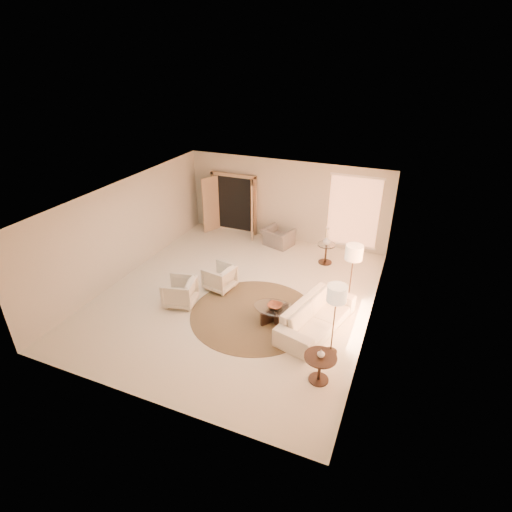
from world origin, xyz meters
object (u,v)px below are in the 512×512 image
at_px(coffee_table, 275,312).
at_px(floor_lamp_near, 354,255).
at_px(floor_lamp_far, 337,297).
at_px(accent_chair, 278,234).
at_px(armchair_right, 180,291).
at_px(armchair_left, 220,276).
at_px(side_table, 326,252).
at_px(end_table, 320,364).
at_px(sofa, 317,316).
at_px(end_vase, 321,354).
at_px(side_vase, 327,240).
at_px(bowl, 275,306).

distance_m(coffee_table, floor_lamp_near, 2.39).
bearing_deg(floor_lamp_far, accent_chair, 122.05).
distance_m(armchair_right, accent_chair, 4.46).
bearing_deg(armchair_left, side_table, 147.46).
bearing_deg(side_table, floor_lamp_far, -74.52).
height_order(end_table, floor_lamp_near, floor_lamp_near).
bearing_deg(side_table, end_table, -77.64).
xyz_separation_m(sofa, floor_lamp_near, (0.53, 1.19, 1.16)).
xyz_separation_m(armchair_left, end_vase, (3.46, -2.38, 0.31)).
relative_size(accent_chair, floor_lamp_far, 0.55).
bearing_deg(armchair_left, end_table, 65.25).
bearing_deg(side_vase, floor_lamp_far, -74.52).
bearing_deg(floor_lamp_near, side_table, 117.59).
distance_m(side_table, floor_lamp_far, 4.35).
bearing_deg(accent_chair, sofa, 138.22).
relative_size(armchair_right, coffee_table, 0.72).
bearing_deg(side_table, side_vase, 0.00).
xyz_separation_m(armchair_right, accent_chair, (1.18, 4.30, 0.01)).
distance_m(armchair_right, floor_lamp_near, 4.52).
xyz_separation_m(accent_chair, end_table, (2.89, -5.59, 0.01)).
xyz_separation_m(coffee_table, end_vase, (1.52, -1.54, 0.45)).
bearing_deg(end_table, armchair_right, 162.36).
height_order(floor_lamp_far, side_vase, floor_lamp_far).
distance_m(floor_lamp_far, bowl, 1.96).
bearing_deg(coffee_table, armchair_left, 156.67).
xyz_separation_m(sofa, armchair_left, (-2.97, 0.73, 0.03)).
height_order(bowl, end_vase, end_vase).
bearing_deg(side_vase, armchair_right, -128.83).
xyz_separation_m(sofa, floor_lamp_far, (0.53, -0.72, 1.12)).
bearing_deg(bowl, end_table, -45.32).
bearing_deg(side_table, coffee_table, -97.05).
height_order(sofa, armchair_left, armchair_left).
bearing_deg(side_table, sofa, -79.91).
distance_m(end_table, side_table, 5.11).
bearing_deg(coffee_table, side_table, 82.95).
bearing_deg(side_vase, floor_lamp_near, -62.41).
bearing_deg(floor_lamp_near, sofa, -114.07).
xyz_separation_m(armchair_right, end_vase, (4.07, -1.29, 0.29)).
relative_size(end_table, floor_lamp_far, 0.38).
relative_size(sofa, floor_lamp_near, 1.35).
height_order(armchair_left, floor_lamp_far, floor_lamp_far).
distance_m(sofa, coffee_table, 1.03).
xyz_separation_m(armchair_right, side_table, (2.97, 3.70, -0.01)).
bearing_deg(armchair_left, floor_lamp_near, 107.16).
xyz_separation_m(sofa, end_vase, (0.50, -1.65, 0.34)).
bearing_deg(accent_chair, end_table, 134.32).
bearing_deg(armchair_left, bowl, 76.36).
xyz_separation_m(end_table, end_vase, (0.00, 0.00, 0.27)).
relative_size(floor_lamp_far, side_vase, 6.48).
bearing_deg(accent_chair, floor_lamp_near, 153.66).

